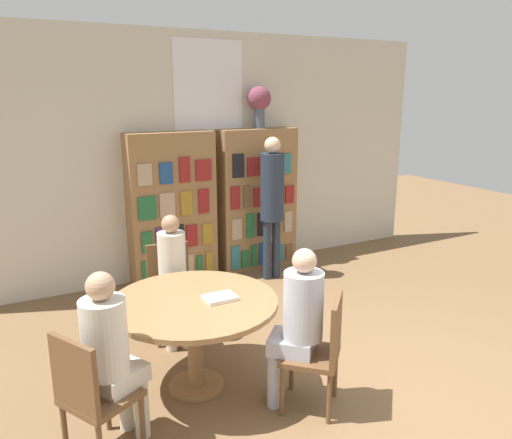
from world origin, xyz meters
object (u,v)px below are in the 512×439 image
object	(u,v)px
seated_reader_left	(173,273)
flower_vase	(259,101)
bookshelf_right	(257,199)
librarian_standing	(272,194)
reading_table	(194,314)
chair_left_side	(170,286)
chair_near_camera	(90,392)
seated_reader_back	(110,349)
chair_far_side	(321,348)
bookshelf_left	(172,209)
seated_reader_right	(298,318)

from	to	relation	value
seated_reader_left	flower_vase	bearing A→B (deg)	-130.56
bookshelf_right	librarian_standing	bearing A→B (deg)	-96.98
reading_table	chair_left_side	size ratio (longest dim) A/B	1.46
flower_vase	librarian_standing	xyz separation A→B (m)	(-0.10, -0.51, -1.09)
seated_reader_left	chair_near_camera	bearing A→B (deg)	60.02
reading_table	seated_reader_back	bearing A→B (deg)	-151.93
chair_far_side	seated_reader_left	size ratio (longest dim) A/B	0.73
bookshelf_right	librarian_standing	size ratio (longest dim) A/B	1.04
reading_table	chair_near_camera	world-z (taller)	chair_near_camera
chair_near_camera	seated_reader_left	bearing A→B (deg)	114.02
bookshelf_left	bookshelf_right	xyz separation A→B (m)	(1.17, 0.00, 0.00)
bookshelf_right	chair_near_camera	size ratio (longest dim) A/B	2.08
flower_vase	chair_left_side	distance (m)	2.74
reading_table	librarian_standing	xyz separation A→B (m)	(1.74, 1.81, 0.45)
chair_near_camera	chair_left_side	xyz separation A→B (m)	(1.00, 1.44, 0.00)
chair_near_camera	librarian_standing	bearing A→B (deg)	103.08
bookshelf_right	seated_reader_back	bearing A→B (deg)	-132.98
flower_vase	seated_reader_right	world-z (taller)	flower_vase
bookshelf_left	seated_reader_back	world-z (taller)	bookshelf_left
chair_far_side	reading_table	bearing A→B (deg)	90.00
seated_reader_back	librarian_standing	size ratio (longest dim) A/B	0.70
seated_reader_left	seated_reader_back	xyz separation A→B (m)	(-0.82, -1.17, 0.02)
librarian_standing	seated_reader_left	bearing A→B (deg)	-147.92
bookshelf_left	bookshelf_right	world-z (taller)	same
bookshelf_right	chair_far_side	bearing A→B (deg)	-109.97
seated_reader_left	chair_far_side	bearing A→B (deg)	119.98
seated_reader_right	seated_reader_back	xyz separation A→B (m)	(-1.29, 0.18, 0.00)
flower_vase	reading_table	distance (m)	3.33
chair_far_side	seated_reader_right	xyz separation A→B (m)	(-0.13, 0.12, 0.21)
flower_vase	chair_left_side	size ratio (longest dim) A/B	0.59
flower_vase	seated_reader_right	bearing A→B (deg)	-113.50
bookshelf_left	reading_table	world-z (taller)	bookshelf_left
bookshelf_right	chair_far_side	size ratio (longest dim) A/B	2.08
chair_near_camera	reading_table	bearing A→B (deg)	90.00
bookshelf_left	chair_left_side	bearing A→B (deg)	-110.30
flower_vase	reading_table	xyz separation A→B (m)	(-1.83, -2.32, -1.54)
flower_vase	chair_near_camera	distance (m)	4.22
bookshelf_right	seated_reader_back	xyz separation A→B (m)	(-2.51, -2.69, -0.21)
seated_reader_left	librarian_standing	bearing A→B (deg)	-139.99
librarian_standing	seated_reader_right	bearing A→B (deg)	-115.94
chair_near_camera	chair_far_side	size ratio (longest dim) A/B	1.00
flower_vase	seated_reader_back	distance (m)	3.99
bookshelf_right	flower_vase	world-z (taller)	flower_vase
seated_reader_left	librarian_standing	size ratio (longest dim) A/B	0.69
seated_reader_right	librarian_standing	bearing A→B (deg)	17.99
chair_left_side	librarian_standing	bearing A→B (deg)	-144.43
bookshelf_right	chair_left_side	bearing A→B (deg)	-141.13
chair_near_camera	chair_far_side	xyz separation A→B (m)	(1.58, -0.22, 0.00)
seated_reader_right	bookshelf_left	bearing A→B (deg)	42.94
chair_near_camera	seated_reader_left	xyz separation A→B (m)	(0.98, 1.26, 0.19)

